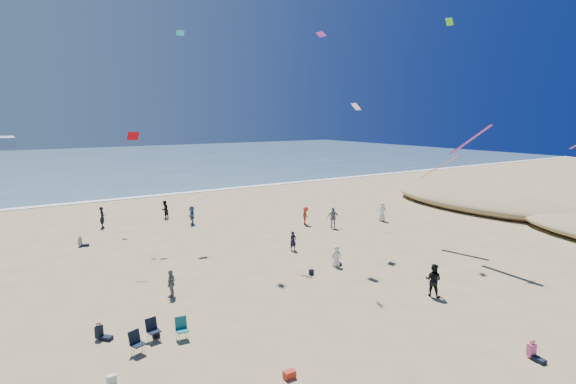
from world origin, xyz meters
TOP-DOWN VIEW (x-y plane):
  - ocean at (0.00, 95.00)m, footprint 220.00×100.00m
  - surf_line at (0.00, 45.00)m, footprint 220.00×1.20m
  - standing_flyers at (7.17, 15.23)m, footprint 35.10×35.67m
  - seated_group at (2.32, 7.44)m, footprint 16.65×34.46m
  - chair_cluster at (-5.13, 7.43)m, footprint 2.72×1.53m
  - white_tote at (-7.53, 5.39)m, footprint 0.35×0.20m
  - black_backpack at (-5.04, 8.18)m, footprint 0.30×0.22m
  - cooler at (-1.72, 2.16)m, footprint 0.45×0.30m
  - navy_bag at (5.69, 10.97)m, footprint 0.28×0.18m
  - kites_aloft at (10.86, 13.03)m, footprint 47.88×40.62m

SIDE VIEW (x-z plane):
  - ocean at x=0.00m, z-range 0.00..0.06m
  - surf_line at x=0.00m, z-range 0.00..0.08m
  - cooler at x=-1.72m, z-range 0.00..0.30m
  - navy_bag at x=5.69m, z-range 0.00..0.34m
  - black_backpack at x=-5.04m, z-range 0.00..0.38m
  - white_tote at x=-7.53m, z-range 0.00..0.40m
  - seated_group at x=2.32m, z-range 0.00..0.84m
  - chair_cluster at x=-5.13m, z-range 0.00..1.00m
  - standing_flyers at x=7.17m, z-range -0.08..1.82m
  - kites_aloft at x=10.86m, z-range 0.72..27.55m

